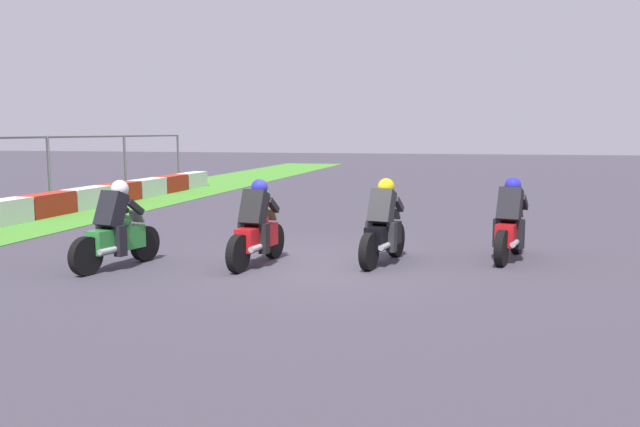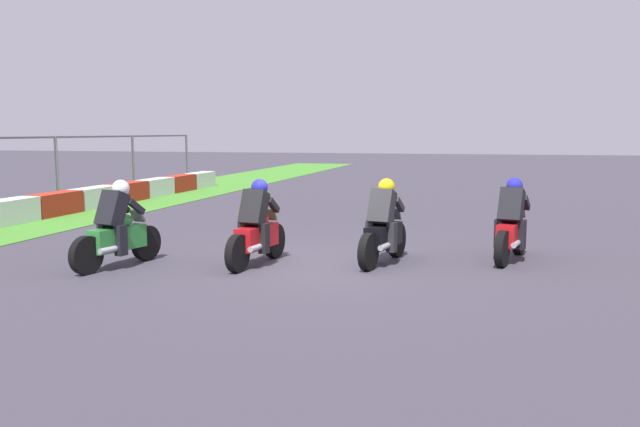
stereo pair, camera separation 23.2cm
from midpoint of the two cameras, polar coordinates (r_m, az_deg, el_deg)
ground_plane at (r=11.86m, az=0.34°, el=-4.34°), size 120.00×120.00×0.00m
rider_lane_a at (r=12.62m, az=16.56°, el=-1.07°), size 2.01×0.65×1.51m
rider_lane_b at (r=11.90m, az=6.01°, el=-1.30°), size 2.02×0.63×1.51m
rider_lane_c at (r=11.74m, az=-4.85°, el=-1.39°), size 2.04×0.59×1.51m
rider_lane_d at (r=12.00m, az=-16.40°, el=-1.48°), size 2.01×0.65×1.51m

